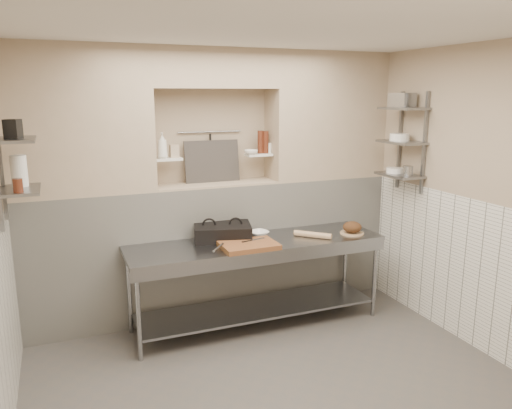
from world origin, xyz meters
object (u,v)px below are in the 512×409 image
cutting_board (249,245)px  rolling_pin (313,235)px  prep_table (257,266)px  jug_left (19,171)px  bread_loaf (352,227)px  mixing_bowl (259,233)px  bowl_alcove (251,152)px  bottle_soap (162,146)px  panini_press (222,232)px

cutting_board → rolling_pin: (0.74, 0.08, 0.01)m
prep_table → jug_left: bearing=-179.2°
prep_table → bread_loaf: bread_loaf is taller
mixing_bowl → cutting_board: bearing=-124.8°
bread_loaf → bowl_alcove: (-0.89, 0.65, 0.76)m
rolling_pin → jug_left: 2.80m
mixing_bowl → rolling_pin: bearing=-29.6°
rolling_pin → bottle_soap: size_ratio=1.52×
bottle_soap → mixing_bowl: bearing=-19.9°
panini_press → bottle_soap: bottle_soap is taller
jug_left → bread_loaf: bearing=-1.6°
prep_table → panini_press: 0.49m
rolling_pin → bread_loaf: bread_loaf is taller
bottle_soap → bowl_alcove: 0.96m
jug_left → bowl_alcove: bearing=14.2°
rolling_pin → jug_left: (-2.68, 0.05, 0.81)m
bottle_soap → jug_left: bearing=-156.7°
cutting_board → rolling_pin: rolling_pin is taller
bottle_soap → prep_table: bearing=-33.0°
mixing_bowl → jug_left: jug_left is taller
bottle_soap → bowl_alcove: (0.96, 0.01, -0.11)m
mixing_bowl → bowl_alcove: bowl_alcove is taller
prep_table → jug_left: (-2.09, -0.03, 1.10)m
cutting_board → bread_loaf: 1.19m
bread_loaf → jug_left: jug_left is taller
prep_table → bowl_alcove: bearing=74.5°
mixing_bowl → rolling_pin: size_ratio=0.50×
rolling_pin → bottle_soap: (-1.40, 0.61, 0.91)m
prep_table → cutting_board: bearing=-132.4°
prep_table → bottle_soap: bearing=147.0°
cutting_board → bottle_soap: (-0.66, 0.69, 0.92)m
panini_press → bowl_alcove: size_ratio=4.42×
rolling_pin → bowl_alcove: 1.11m
bowl_alcove → jug_left: jug_left is taller
prep_table → cutting_board: size_ratio=4.87×
rolling_pin → cutting_board: bearing=-173.5°
cutting_board → panini_press: bearing=111.1°
bottle_soap → panini_press: bearing=-31.7°
rolling_pin → prep_table: bearing=172.1°
cutting_board → jug_left: bearing=175.9°
prep_table → panini_press: size_ratio=3.97×
prep_table → rolling_pin: (0.59, -0.08, 0.29)m
panini_press → bottle_soap: (-0.51, 0.32, 0.87)m
bread_loaf → mixing_bowl: bearing=161.8°
rolling_pin → bread_loaf: 0.46m
bread_loaf → bowl_alcove: bowl_alcove is taller
panini_press → bowl_alcove: bowl_alcove is taller
panini_press → bottle_soap: 1.06m
panini_press → rolling_pin: panini_press is taller
mixing_bowl → bread_loaf: bread_loaf is taller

